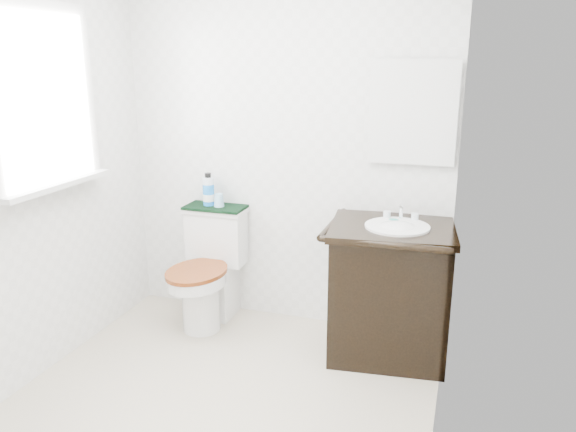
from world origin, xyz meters
The scene contains 13 objects.
floor centered at (0.00, 0.00, 0.00)m, with size 2.40×2.40×0.00m, color #BBB096.
wall_back centered at (0.00, 1.20, 1.20)m, with size 2.40×2.40×0.00m, color silver.
wall_left centered at (-1.10, 0.00, 1.20)m, with size 2.40×2.40×0.00m, color silver.
wall_right centered at (1.10, 0.00, 1.20)m, with size 2.40×2.40×0.00m, color silver.
window centered at (-1.07, 0.25, 1.55)m, with size 0.02×0.70×0.90m, color white.
mirror centered at (0.82, 1.18, 1.45)m, with size 0.50×0.02×0.60m, color silver.
toilet centered at (-0.46, 0.97, 0.34)m, with size 0.42×0.63×0.77m.
vanity centered at (0.77, 0.90, 0.43)m, with size 0.78×0.69×0.92m.
trash_bin centered at (0.45, 1.10, 0.16)m, with size 0.25×0.21×0.32m.
towel centered at (-0.46, 1.09, 0.78)m, with size 0.41×0.22×0.02m, color black.
mouthwash_bottle centered at (-0.51, 1.10, 0.89)m, with size 0.08×0.08×0.22m.
cup centered at (-0.43, 1.09, 0.84)m, with size 0.07×0.07×0.09m, color #84B8D9.
soap_bar centered at (0.76, 0.99, 0.83)m, with size 0.07×0.05×0.02m, color #187465.
Camera 1 is at (1.16, -2.27, 1.77)m, focal length 35.00 mm.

